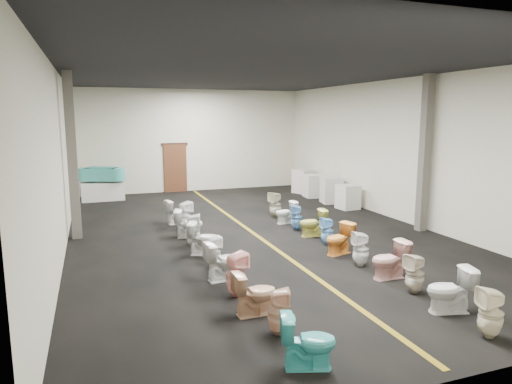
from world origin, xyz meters
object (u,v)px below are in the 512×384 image
at_px(appliance_crate_b, 331,190).
at_px(toilet_right_2, 415,274).
at_px(toilet_left_5, 214,252).
at_px(toilet_right_7, 313,223).
at_px(toilet_right_10, 275,205).
at_px(bathtub, 102,174).
at_px(toilet_left_8, 189,224).
at_px(toilet_right_1, 450,290).
at_px(toilet_left_1, 278,312).
at_px(toilet_left_3, 236,275).
at_px(appliance_crate_a, 348,197).
at_px(toilet_left_6, 204,239).
at_px(toilet_right_4, 361,249).
at_px(toilet_left_10, 178,212).
at_px(toilet_right_0, 491,313).
at_px(toilet_right_6, 327,231).
at_px(toilet_right_8, 297,217).
at_px(display_table, 103,191).
at_px(appliance_crate_c, 314,186).
at_px(toilet_left_2, 255,293).
at_px(toilet_left_4, 224,261).
at_px(toilet_left_7, 193,230).
at_px(toilet_right_5, 339,239).
at_px(toilet_right_3, 390,260).
at_px(appliance_crate_d, 303,181).
at_px(toilet_left_9, 185,216).
at_px(toilet_left_0, 308,341).
at_px(toilet_right_9, 286,212).

distance_m(appliance_crate_b, toilet_right_2, 9.16).
bearing_deg(toilet_left_5, appliance_crate_b, -55.34).
bearing_deg(toilet_right_7, toilet_right_10, -173.08).
xyz_separation_m(bathtub, toilet_left_5, (2.10, -9.51, -0.72)).
relative_size(toilet_left_8, toilet_right_1, 0.97).
xyz_separation_m(toilet_left_1, toilet_left_5, (-0.12, 3.43, -0.01)).
bearing_deg(toilet_left_3, toilet_right_10, -44.37).
relative_size(appliance_crate_a, toilet_left_6, 1.10).
relative_size(toilet_left_8, toilet_right_4, 0.98).
height_order(toilet_left_10, toilet_right_0, toilet_right_0).
bearing_deg(toilet_right_0, toilet_right_6, -168.21).
bearing_deg(toilet_right_8, toilet_left_3, -15.62).
relative_size(toilet_right_0, toilet_right_2, 1.03).
height_order(display_table, toilet_right_1, toilet_right_1).
relative_size(display_table, appliance_crate_c, 1.75).
distance_m(toilet_left_2, toilet_left_4, 1.78).
xyz_separation_m(bathtub, appliance_crate_b, (8.32, -3.63, -0.57)).
relative_size(toilet_left_7, toilet_right_2, 1.08).
bearing_deg(toilet_left_2, toilet_right_0, -124.10).
bearing_deg(toilet_right_1, toilet_right_6, -166.07).
distance_m(toilet_left_10, toilet_right_5, 5.52).
relative_size(toilet_right_1, toilet_right_8, 1.05).
bearing_deg(appliance_crate_a, toilet_left_6, -149.30).
distance_m(appliance_crate_a, toilet_right_7, 4.23).
relative_size(appliance_crate_a, toilet_right_3, 1.10).
xyz_separation_m(display_table, toilet_right_5, (5.21, -9.61, 0.02)).
relative_size(display_table, toilet_left_6, 2.04).
bearing_deg(toilet_left_8, toilet_left_6, -160.76).
bearing_deg(appliance_crate_d, toilet_left_5, -126.60).
relative_size(bathtub, toilet_left_9, 2.08).
bearing_deg(toilet_left_0, toilet_right_2, -43.16).
relative_size(toilet_left_7, toilet_right_6, 1.13).
bearing_deg(toilet_right_9, toilet_left_3, -34.87).
height_order(bathtub, appliance_crate_c, bathtub).
xyz_separation_m(appliance_crate_b, toilet_left_3, (-6.26, -7.65, -0.08)).
distance_m(toilet_left_3, toilet_left_5, 1.78).
relative_size(toilet_left_6, toilet_left_8, 1.03).
bearing_deg(toilet_right_1, toilet_left_3, -106.01).
relative_size(toilet_left_3, toilet_right_9, 1.21).
relative_size(toilet_left_1, toilet_left_4, 0.90).
xyz_separation_m(toilet_left_8, toilet_right_9, (3.21, 0.65, -0.04)).
xyz_separation_m(toilet_right_7, toilet_right_8, (-0.13, 0.80, -0.00)).
relative_size(toilet_right_4, toilet_right_10, 0.92).
bearing_deg(toilet_left_9, toilet_right_2, -175.45).
height_order(toilet_right_7, toilet_right_10, toilet_right_10).
relative_size(display_table, toilet_left_2, 2.15).
bearing_deg(toilet_right_4, toilet_left_6, -112.20).
relative_size(toilet_left_8, toilet_right_10, 0.90).
relative_size(toilet_left_7, toilet_left_10, 1.09).
distance_m(toilet_left_8, toilet_right_5, 4.18).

